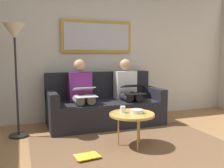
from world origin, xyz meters
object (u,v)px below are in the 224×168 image
object	(u,v)px
person_left	(127,89)
magazine_stack	(87,156)
coffee_table	(132,115)
standing_lamp	(15,44)
cup	(123,109)
laptop_black	(133,89)
bowl	(137,111)
laptop_white	(85,92)
couch	(104,106)
framed_mirror	(97,37)
person_right	(81,91)

from	to	relation	value
person_left	magazine_stack	xyz separation A→B (m)	(1.09, 1.32, -0.59)
coffee_table	standing_lamp	distance (m)	1.95
cup	standing_lamp	distance (m)	1.81
laptop_black	standing_lamp	size ratio (longest dim) A/B	0.22
bowl	standing_lamp	distance (m)	1.98
coffee_table	cup	size ratio (longest dim) A/B	6.65
laptop_black	laptop_white	size ratio (longest dim) A/B	1.05
couch	person_left	distance (m)	0.52
cup	laptop_white	distance (m)	0.88
person_left	coffee_table	bearing A→B (deg)	69.29
cup	laptop_black	bearing A→B (deg)	-122.93
framed_mirror	magazine_stack	size ratio (longest dim) A/B	4.44
couch	bowl	xyz separation A→B (m)	(-0.06, 1.21, 0.16)
framed_mirror	coffee_table	distance (m)	1.96
couch	cup	distance (m)	1.14
framed_mirror	laptop_white	xyz separation A→B (m)	(0.42, 0.70, -0.92)
laptop_white	standing_lamp	size ratio (longest dim) A/B	0.21
bowl	coffee_table	bearing A→B (deg)	8.05
bowl	framed_mirror	bearing A→B (deg)	-87.80
coffee_table	standing_lamp	size ratio (longest dim) A/B	0.36
coffee_table	laptop_white	size ratio (longest dim) A/B	1.74
laptop_white	magazine_stack	distance (m)	1.26
couch	magazine_stack	xyz separation A→B (m)	(0.67, 1.38, -0.29)
framed_mirror	standing_lamp	size ratio (longest dim) A/B	0.81
coffee_table	person_left	size ratio (longest dim) A/B	0.52
coffee_table	cup	xyz separation A→B (m)	(0.09, -0.10, 0.06)
couch	bowl	world-z (taller)	couch
couch	framed_mirror	xyz separation A→B (m)	(0.00, -0.39, 1.24)
bowl	person_right	world-z (taller)	person_right
person_left	laptop_black	size ratio (longest dim) A/B	3.15
laptop_black	magazine_stack	size ratio (longest dim) A/B	1.19
framed_mirror	magazine_stack	xyz separation A→B (m)	(0.67, 1.77, -1.53)
laptop_white	person_left	bearing A→B (deg)	-163.85
couch	framed_mirror	world-z (taller)	framed_mirror
coffee_table	person_left	xyz separation A→B (m)	(-0.43, -1.15, 0.18)
bowl	magazine_stack	distance (m)	0.88
framed_mirror	cup	world-z (taller)	framed_mirror
magazine_stack	bowl	bearing A→B (deg)	-166.40
couch	laptop_white	world-z (taller)	couch
couch	laptop_white	size ratio (longest dim) A/B	5.68
coffee_table	standing_lamp	bearing A→B (deg)	-33.87
framed_mirror	coffee_table	size ratio (longest dim) A/B	2.25
person_left	person_right	xyz separation A→B (m)	(0.84, 0.00, 0.00)
coffee_table	laptop_black	distance (m)	1.03
coffee_table	standing_lamp	world-z (taller)	standing_lamp
cup	person_right	size ratio (longest dim) A/B	0.08
laptop_black	person_right	distance (m)	0.87
cup	person_left	xyz separation A→B (m)	(-0.52, -1.05, 0.12)
couch	person_right	world-z (taller)	person_right
couch	laptop_white	distance (m)	0.61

